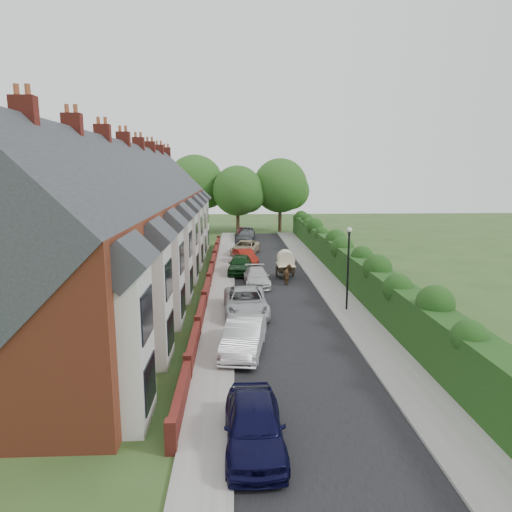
# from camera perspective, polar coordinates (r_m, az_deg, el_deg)

# --- Properties ---
(ground) EXTENTS (140.00, 140.00, 0.00)m
(ground) POSITION_cam_1_polar(r_m,az_deg,el_deg) (24.31, 5.58, -9.76)
(ground) COLOR #2D4C1E
(ground) RESTS_ON ground
(road) EXTENTS (6.00, 58.00, 0.02)m
(road) POSITION_cam_1_polar(r_m,az_deg,el_deg) (34.72, 2.20, -3.51)
(road) COLOR black
(road) RESTS_ON ground
(pavement_hedge_side) EXTENTS (2.20, 58.00, 0.12)m
(pavement_hedge_side) POSITION_cam_1_polar(r_m,az_deg,el_deg) (35.28, 8.86, -3.32)
(pavement_hedge_side) COLOR gray
(pavement_hedge_side) RESTS_ON ground
(pavement_house_side) EXTENTS (1.70, 58.00, 0.12)m
(pavement_house_side) POSITION_cam_1_polar(r_m,az_deg,el_deg) (34.60, -4.18, -3.49)
(pavement_house_side) COLOR gray
(pavement_house_side) RESTS_ON ground
(kerb_hedge_side) EXTENTS (0.18, 58.00, 0.13)m
(kerb_hedge_side) POSITION_cam_1_polar(r_m,az_deg,el_deg) (35.09, 7.17, -3.34)
(kerb_hedge_side) COLOR #999A94
(kerb_hedge_side) RESTS_ON ground
(kerb_house_side) EXTENTS (0.18, 58.00, 0.13)m
(kerb_house_side) POSITION_cam_1_polar(r_m,az_deg,el_deg) (34.59, -2.85, -3.47)
(kerb_house_side) COLOR #999A94
(kerb_house_side) RESTS_ON ground
(hedge) EXTENTS (2.10, 58.00, 2.85)m
(hedge) POSITION_cam_1_polar(r_m,az_deg,el_deg) (35.35, 11.79, -0.83)
(hedge) COLOR #173D13
(hedge) RESTS_ON ground
(terrace_row) EXTENTS (9.05, 40.50, 11.50)m
(terrace_row) POSITION_cam_1_polar(r_m,az_deg,el_deg) (33.64, -15.52, 3.40)
(terrace_row) COLOR brown
(terrace_row) RESTS_ON ground
(garden_wall_row) EXTENTS (0.35, 40.35, 1.10)m
(garden_wall_row) POSITION_cam_1_polar(r_m,az_deg,el_deg) (33.58, -5.94, -3.25)
(garden_wall_row) COLOR maroon
(garden_wall_row) RESTS_ON ground
(lamppost) EXTENTS (0.32, 0.32, 5.16)m
(lamppost) POSITION_cam_1_polar(r_m,az_deg,el_deg) (27.89, 11.47, -0.26)
(lamppost) COLOR black
(lamppost) RESTS_ON ground
(tree_far_left) EXTENTS (7.14, 6.80, 9.29)m
(tree_far_left) POSITION_cam_1_polar(r_m,az_deg,el_deg) (62.71, -1.99, 8.00)
(tree_far_left) COLOR #332316
(tree_far_left) RESTS_ON ground
(tree_far_right) EXTENTS (7.98, 7.60, 10.31)m
(tree_far_right) POSITION_cam_1_polar(r_m,az_deg,el_deg) (65.03, 3.38, 8.61)
(tree_far_right) COLOR #332316
(tree_far_right) RESTS_ON ground
(tree_far_back) EXTENTS (8.40, 8.00, 10.82)m
(tree_far_back) POSITION_cam_1_polar(r_m,az_deg,el_deg) (65.88, -7.25, 8.83)
(tree_far_back) COLOR #332316
(tree_far_back) RESTS_ON ground
(car_navy) EXTENTS (1.90, 4.56, 1.54)m
(car_navy) POSITION_cam_1_polar(r_m,az_deg,el_deg) (14.88, -0.25, -20.30)
(car_navy) COLOR black
(car_navy) RESTS_ON ground
(car_silver_a) EXTENTS (2.43, 5.04, 1.59)m
(car_silver_a) POSITION_cam_1_polar(r_m,az_deg,el_deg) (21.71, -1.51, -9.99)
(car_silver_a) COLOR silver
(car_silver_a) RESTS_ON ground
(car_silver_b) EXTENTS (2.75, 5.63, 1.54)m
(car_silver_b) POSITION_cam_1_polar(r_m,az_deg,el_deg) (27.27, -1.29, -5.76)
(car_silver_b) COLOR #B5B7BD
(car_silver_b) RESTS_ON ground
(car_white) EXTENTS (1.98, 4.51, 1.29)m
(car_white) POSITION_cam_1_polar(r_m,az_deg,el_deg) (34.10, 0.10, -2.66)
(car_white) COLOR silver
(car_white) RESTS_ON ground
(car_green) EXTENTS (2.19, 4.74, 1.57)m
(car_green) POSITION_cam_1_polar(r_m,az_deg,el_deg) (38.15, -2.02, -1.04)
(car_green) COLOR black
(car_green) RESTS_ON ground
(car_red) EXTENTS (2.45, 4.37, 1.36)m
(car_red) POSITION_cam_1_polar(r_m,az_deg,el_deg) (42.21, -1.38, -0.06)
(car_red) COLOR maroon
(car_red) RESTS_ON ground
(car_beige) EXTENTS (3.50, 5.52, 1.42)m
(car_beige) POSITION_cam_1_polar(r_m,az_deg,el_deg) (47.01, -1.34, 1.05)
(car_beige) COLOR tan
(car_beige) RESTS_ON ground
(car_grey) EXTENTS (2.55, 4.93, 1.37)m
(car_grey) POSITION_cam_1_polar(r_m,az_deg,el_deg) (55.86, -1.28, 2.52)
(car_grey) COLOR #55575C
(car_grey) RESTS_ON ground
(car_black) EXTENTS (2.61, 4.74, 1.53)m
(car_black) POSITION_cam_1_polar(r_m,az_deg,el_deg) (58.09, -1.22, 2.91)
(car_black) COLOR black
(car_black) RESTS_ON ground
(horse) EXTENTS (0.87, 1.71, 1.40)m
(horse) POSITION_cam_1_polar(r_m,az_deg,el_deg) (34.74, 4.05, -2.35)
(horse) COLOR #54361E
(horse) RESTS_ON ground
(horse_cart) EXTENTS (1.42, 3.15, 2.27)m
(horse_cart) POSITION_cam_1_polar(r_m,az_deg,el_deg) (36.36, 3.73, -0.81)
(horse_cart) COLOR black
(horse_cart) RESTS_ON ground
(car_extra_far) EXTENTS (2.19, 4.20, 1.36)m
(car_extra_far) POSITION_cam_1_polar(r_m,az_deg,el_deg) (59.81, -1.41, 3.05)
(car_extra_far) COLOR maroon
(car_extra_far) RESTS_ON ground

